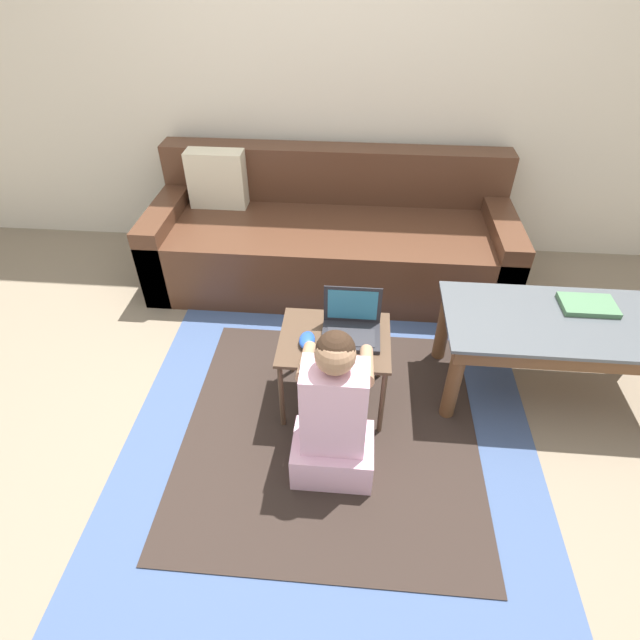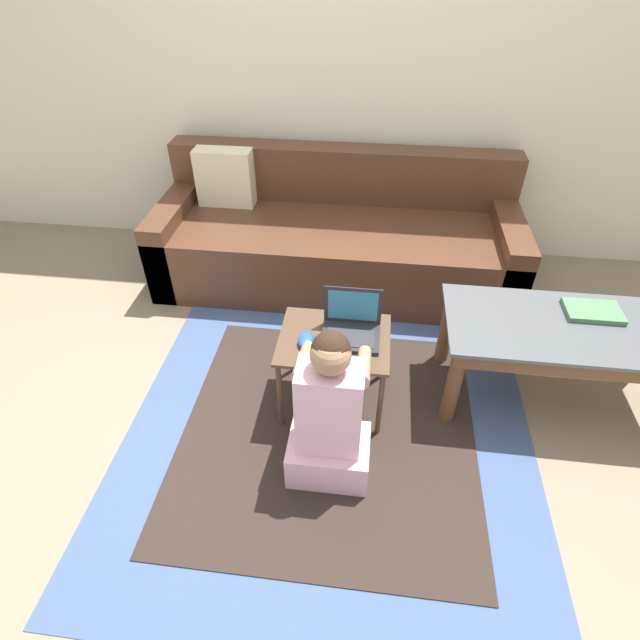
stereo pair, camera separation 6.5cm
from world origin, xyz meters
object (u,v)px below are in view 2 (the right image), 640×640
Objects in this scene: couch at (335,239)px; computer_mouse at (306,340)px; laptop_desk at (334,347)px; laptop at (351,329)px; person_seated at (330,419)px; coffee_table at (564,337)px; book_on_table at (593,311)px.

couch is 19.52× the size of computer_mouse.
laptop_desk is 1.92× the size of laptop.
laptop is at bearing 83.26° from person_seated.
laptop reaches higher than laptop_desk.
laptop is at bearing 22.11° from computer_mouse.
person_seated is at bearing -86.83° from laptop_desk.
computer_mouse is at bearing 112.45° from person_seated.
couch is at bearing 139.90° from coffee_table.
laptop reaches higher than coffee_table.
laptop is at bearing 22.10° from laptop_desk.
laptop is 0.21m from computer_mouse.
computer_mouse is at bearing -157.89° from laptop_desk.
computer_mouse is (-1.17, -0.21, 0.04)m from coffee_table.
book_on_table is at bearing 13.50° from computer_mouse.
laptop_desk is at bearing -167.43° from book_on_table.
couch is at bearing 94.75° from person_seated.
computer_mouse is 0.46× the size of book_on_table.
couch is 4.43× the size of laptop_desk.
book_on_table is (1.29, -0.87, 0.21)m from couch.
couch reaches higher than coffee_table.
laptop is 1.13m from book_on_table.
laptop_desk is at bearing -171.24° from coffee_table.
book_on_table reaches higher than coffee_table.
book_on_table is at bearing 11.92° from laptop.
book_on_table is at bearing 29.68° from person_seated.
person_seated is at bearing -150.32° from book_on_table.
laptop reaches higher than book_on_table.
coffee_table is 1.06m from laptop_desk.
couch is 1.13m from laptop.
book_on_table reaches higher than laptop_desk.
coffee_table is at bearing 10.22° from computer_mouse.
coffee_table is 1.40× the size of person_seated.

